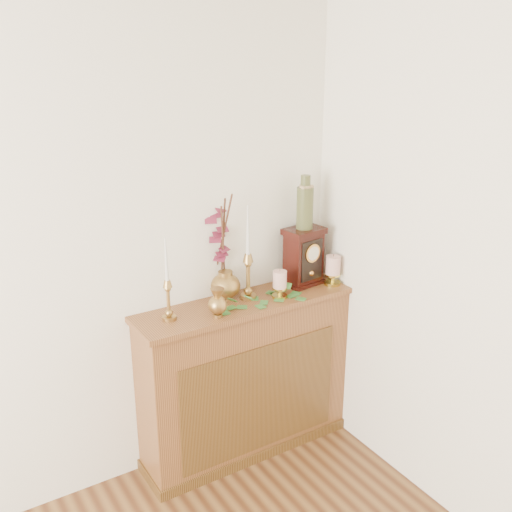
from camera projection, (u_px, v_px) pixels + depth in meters
console_shelf at (246, 381)px, 3.36m from camera, size 1.24×0.34×0.93m
candlestick_left at (168, 293)px, 2.93m from camera, size 0.07×0.07×0.43m
candlestick_center at (248, 269)px, 3.17m from camera, size 0.09×0.09×0.52m
bud_vase at (218, 303)px, 2.98m from camera, size 0.10×0.10×0.15m
ginger_jar at (220, 250)px, 3.17m from camera, size 0.24×0.25×0.59m
pillar_candle_left at (280, 283)px, 3.21m from camera, size 0.08×0.08×0.16m
pillar_candle_right at (333, 269)px, 3.38m from camera, size 0.09×0.09×0.18m
ivy_garland at (260, 302)px, 3.15m from camera, size 0.50×0.21×0.08m
mantel_clock at (304, 257)px, 3.37m from camera, size 0.24×0.18×0.33m
ceramic_vase at (305, 205)px, 3.27m from camera, size 0.09×0.09×0.30m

